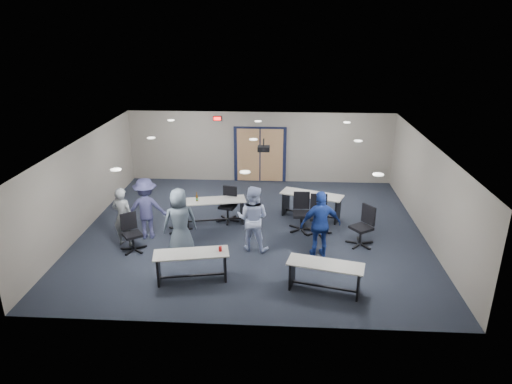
# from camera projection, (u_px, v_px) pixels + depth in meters

# --- Properties ---
(floor) EXTENTS (10.00, 10.00, 0.00)m
(floor) POSITION_uv_depth(u_px,v_px,m) (252.00, 230.00, 13.64)
(floor) COLOR #1C222D
(floor) RESTS_ON ground
(back_wall) EXTENTS (10.00, 0.04, 2.70)m
(back_wall) POSITION_uv_depth(u_px,v_px,m) (260.00, 147.00, 17.36)
(back_wall) COLOR gray
(back_wall) RESTS_ON floor
(front_wall) EXTENTS (10.00, 0.04, 2.70)m
(front_wall) POSITION_uv_depth(u_px,v_px,m) (237.00, 268.00, 8.97)
(front_wall) COLOR gray
(front_wall) RESTS_ON floor
(left_wall) EXTENTS (0.04, 9.00, 2.70)m
(left_wall) POSITION_uv_depth(u_px,v_px,m) (83.00, 185.00, 13.44)
(left_wall) COLOR gray
(left_wall) RESTS_ON floor
(right_wall) EXTENTS (0.04, 9.00, 2.70)m
(right_wall) POSITION_uv_depth(u_px,v_px,m) (428.00, 192.00, 12.89)
(right_wall) COLOR gray
(right_wall) RESTS_ON floor
(ceiling) EXTENTS (10.00, 9.00, 0.04)m
(ceiling) POSITION_uv_depth(u_px,v_px,m) (252.00, 143.00, 12.68)
(ceiling) COLOR white
(ceiling) RESTS_ON back_wall
(double_door) EXTENTS (2.00, 0.07, 2.20)m
(double_door) POSITION_uv_depth(u_px,v_px,m) (260.00, 155.00, 17.43)
(double_door) COLOR black
(double_door) RESTS_ON back_wall
(exit_sign) EXTENTS (0.32, 0.07, 0.18)m
(exit_sign) POSITION_uv_depth(u_px,v_px,m) (217.00, 118.00, 17.01)
(exit_sign) COLOR black
(exit_sign) RESTS_ON back_wall
(ceiling_projector) EXTENTS (0.35, 0.32, 0.37)m
(ceiling_projector) POSITION_uv_depth(u_px,v_px,m) (264.00, 149.00, 13.24)
(ceiling_projector) COLOR black
(ceiling_projector) RESTS_ON ceiling
(ceiling_can_lights) EXTENTS (6.24, 5.74, 0.02)m
(ceiling_can_lights) POSITION_uv_depth(u_px,v_px,m) (253.00, 142.00, 12.93)
(ceiling_can_lights) COLOR white
(ceiling_can_lights) RESTS_ON ceiling
(table_front_left) EXTENTS (1.86, 0.92, 0.84)m
(table_front_left) POSITION_uv_depth(u_px,v_px,m) (192.00, 261.00, 10.92)
(table_front_left) COLOR #A6A59D
(table_front_left) RESTS_ON floor
(table_front_right) EXTENTS (1.82, 0.97, 0.70)m
(table_front_right) POSITION_uv_depth(u_px,v_px,m) (325.00, 272.00, 10.48)
(table_front_right) COLOR #A6A59D
(table_front_right) RESTS_ON floor
(table_back_left) EXTENTS (1.98, 1.02, 1.05)m
(table_back_left) POSITION_uv_depth(u_px,v_px,m) (214.00, 207.00, 13.97)
(table_back_left) COLOR #A6A59D
(table_back_left) RESTS_ON floor
(table_back_right) EXTENTS (2.03, 1.28, 0.78)m
(table_back_right) POSITION_uv_depth(u_px,v_px,m) (311.00, 201.00, 14.39)
(table_back_right) COLOR #A6A59D
(table_back_right) RESTS_ON floor
(chair_back_a) EXTENTS (0.82, 0.82, 1.07)m
(chair_back_a) POSITION_uv_depth(u_px,v_px,m) (179.00, 214.00, 13.43)
(chair_back_a) COLOR black
(chair_back_a) RESTS_ON floor
(chair_back_b) EXTENTS (0.83, 0.83, 1.08)m
(chair_back_b) POSITION_uv_depth(u_px,v_px,m) (228.00, 205.00, 14.10)
(chair_back_b) COLOR black
(chair_back_b) RESTS_ON floor
(chair_back_c) EXTENTS (0.73, 0.73, 1.14)m
(chair_back_c) POSITION_uv_depth(u_px,v_px,m) (302.00, 213.00, 13.46)
(chair_back_c) COLOR black
(chair_back_c) RESTS_ON floor
(chair_back_d) EXTENTS (0.75, 0.75, 1.16)m
(chair_back_d) POSITION_uv_depth(u_px,v_px,m) (319.00, 215.00, 13.25)
(chair_back_d) COLOR black
(chair_back_d) RESTS_ON floor
(chair_loose_left) EXTENTS (0.91, 0.91, 1.04)m
(chair_loose_left) POSITION_uv_depth(u_px,v_px,m) (132.00, 233.00, 12.29)
(chair_loose_left) COLOR black
(chair_loose_left) RESTS_ON floor
(chair_loose_right) EXTENTS (1.00, 1.00, 1.14)m
(chair_loose_right) POSITION_uv_depth(u_px,v_px,m) (361.00, 226.00, 12.57)
(chair_loose_right) COLOR black
(chair_loose_right) RESTS_ON floor
(person_gray) EXTENTS (0.69, 0.53, 1.70)m
(person_gray) POSITION_uv_depth(u_px,v_px,m) (123.00, 217.00, 12.50)
(person_gray) COLOR gray
(person_gray) RESTS_ON floor
(person_plaid) EXTENTS (1.04, 0.85, 1.83)m
(person_plaid) POSITION_uv_depth(u_px,v_px,m) (180.00, 222.00, 12.04)
(person_plaid) COLOR #4D5B6A
(person_plaid) RESTS_ON floor
(person_lightblue) EXTENTS (1.02, 0.87, 1.83)m
(person_lightblue) POSITION_uv_depth(u_px,v_px,m) (253.00, 218.00, 12.24)
(person_lightblue) COLOR #BFCFFD
(person_lightblue) RESTS_ON floor
(person_navy) EXTENTS (1.14, 0.66, 1.83)m
(person_navy) POSITION_uv_depth(u_px,v_px,m) (321.00, 224.00, 11.88)
(person_navy) COLOR navy
(person_navy) RESTS_ON floor
(person_back) EXTENTS (1.24, 0.83, 1.79)m
(person_back) POSITION_uv_depth(u_px,v_px,m) (146.00, 208.00, 12.93)
(person_back) COLOR #3A3B69
(person_back) RESTS_ON floor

